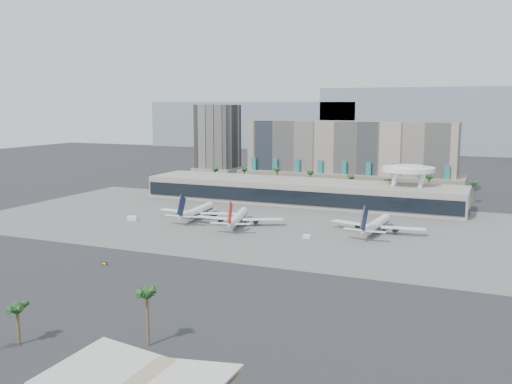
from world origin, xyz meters
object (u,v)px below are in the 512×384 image
at_px(airliner_centre, 238,218).
at_px(service_vehicle_a, 132,218).
at_px(airliner_left, 197,211).
at_px(airliner_right, 376,224).
at_px(service_vehicle_b, 307,237).
at_px(taxiway_sign, 104,263).

relative_size(airliner_centre, service_vehicle_a, 9.47).
height_order(airliner_left, airliner_right, airliner_right).
height_order(airliner_right, service_vehicle_a, airliner_right).
relative_size(airliner_left, service_vehicle_b, 13.43).
bearing_deg(airliner_right, airliner_left, -173.43).
xyz_separation_m(airliner_centre, taxiway_sign, (-14.54, -73.23, -3.07)).
bearing_deg(service_vehicle_a, airliner_centre, -4.82).
relative_size(service_vehicle_b, taxiway_sign, 1.41).
xyz_separation_m(airliner_right, service_vehicle_b, (-23.07, -20.55, -2.78)).
bearing_deg(service_vehicle_b, airliner_left, 159.42).
xyz_separation_m(airliner_right, service_vehicle_a, (-107.18, -18.29, -2.52)).
relative_size(airliner_right, service_vehicle_b, 13.63).
bearing_deg(airliner_right, airliner_centre, -166.44).
bearing_deg(airliner_centre, airliner_left, 150.93).
bearing_deg(airliner_left, service_vehicle_b, -21.78).
bearing_deg(service_vehicle_a, service_vehicle_b, -16.84).
bearing_deg(airliner_left, service_vehicle_a, -153.70).
height_order(airliner_right, taxiway_sign, airliner_right).
distance_m(service_vehicle_a, service_vehicle_b, 84.14).
bearing_deg(service_vehicle_a, airliner_left, 16.12).
distance_m(airliner_centre, service_vehicle_a, 49.74).
height_order(service_vehicle_a, taxiway_sign, service_vehicle_a).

